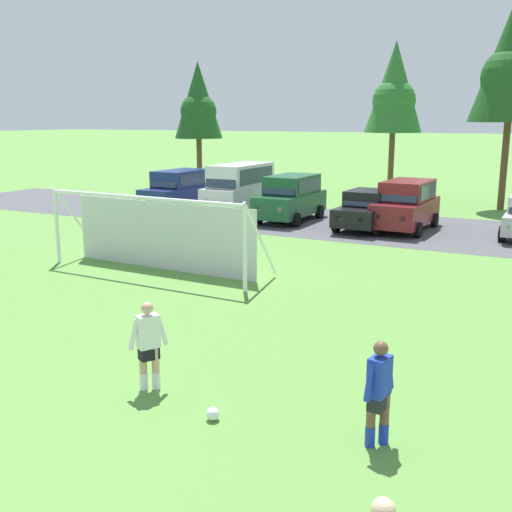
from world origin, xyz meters
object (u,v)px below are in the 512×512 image
Objects in this scene: parked_car_slot_left at (240,187)px; parked_car_slot_center at (367,210)px; player_striker_near at (379,394)px; soccer_ball at (213,414)px; parked_car_slot_center_right at (406,205)px; player_midfield_center at (149,346)px; parked_car_slot_center_left at (291,198)px; soccer_goal at (158,231)px; parked_car_slot_far_left at (180,190)px.

parked_car_slot_center is at bearing -12.49° from parked_car_slot_left.
player_striker_near is at bearing -55.91° from parked_car_slot_left.
parked_car_slot_center_right is at bearing 94.99° from soccer_ball.
soccer_ball is at bearing -80.02° from parked_car_slot_center.
soccer_ball is 1.84m from player_midfield_center.
parked_car_slot_center_right is at bearing 21.36° from parked_car_slot_center.
parked_car_slot_center_left is (3.34, -1.03, -0.23)m from parked_car_slot_left.
parked_car_slot_center_left is at bearing 110.85° from soccer_ball.
parked_car_slot_center is at bearing 70.76° from soccer_goal.
parked_car_slot_center is (-5.77, 17.68, 0.05)m from player_striker_near.
player_midfield_center is at bearing -179.84° from player_striker_near.
parked_car_slot_far_left is 3.23m from parked_car_slot_left.
parked_car_slot_center_left is 3.99m from parked_car_slot_center.
parked_car_slot_far_left is at bearing 176.64° from parked_car_slot_center.
parked_car_slot_center_right reaches higher than player_striker_near.
parked_car_slot_far_left is (-11.92, 18.30, 0.29)m from player_midfield_center.
parked_car_slot_far_left is at bearing 131.40° from player_striker_near.
player_striker_near is 0.35× the size of parked_car_slot_center_right.
player_striker_near is 0.34× the size of parked_car_slot_left.
parked_car_slot_left is (-10.48, 19.78, 1.23)m from soccer_ball.
soccer_goal is at bearing -58.46° from parked_car_slot_far_left.
soccer_goal reaches higher than player_striker_near.
parked_car_slot_center is 0.91× the size of parked_car_slot_center_right.
parked_car_slot_center reaches higher than player_striker_near.
soccer_ball is 23.17m from parked_car_slot_far_left.
parked_car_slot_left reaches higher than parked_car_slot_center.
parked_car_slot_center_right is at bearing 0.00° from parked_car_slot_far_left.
player_midfield_center is 17.76m from parked_car_slot_center.
soccer_goal is 1.61× the size of parked_car_slot_center_right.
soccer_goal reaches higher than player_midfield_center.
player_midfield_center is at bearing -84.92° from parked_car_slot_center.
soccer_goal is 11.91m from player_striker_near.
player_striker_near is 0.35× the size of parked_car_slot_far_left.
parked_car_slot_center is at bearing 108.08° from player_striker_near.
soccer_goal reaches higher than soccer_ball.
player_striker_near is at bearing 0.16° from player_midfield_center.
soccer_ball is 0.05× the size of parked_car_slot_center_right.
soccer_goal is (-6.81, 7.81, 1.18)m from soccer_ball.
player_striker_near is 1.00× the size of player_midfield_center.
soccer_ball is at bearing -54.19° from parked_car_slot_far_left.
soccer_goal is 8.99m from player_midfield_center.
parked_car_slot_far_left is (-16.12, 18.29, 0.29)m from player_striker_near.
player_striker_near is (9.39, -7.32, -0.47)m from soccer_goal.
parked_car_slot_left reaches higher than parked_car_slot_far_left.
player_midfield_center is 21.25m from parked_car_slot_left.
parked_car_slot_center_left reaches higher than player_striker_near.
soccer_goal is 10.95m from parked_car_slot_center_left.
parked_car_slot_far_left reaches higher than player_striker_near.
parked_car_slot_far_left and parked_car_slot_center_left have the same top height.
parked_car_slot_center is at bearing -8.36° from parked_car_slot_center_left.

